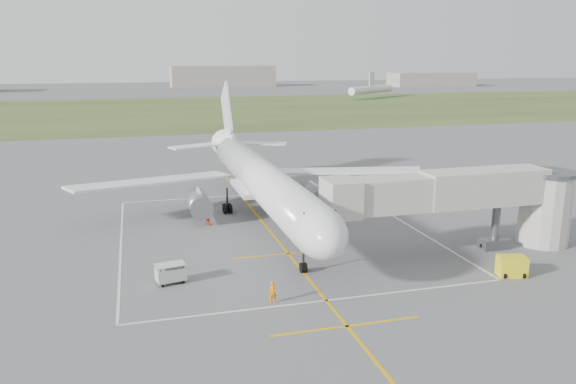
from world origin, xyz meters
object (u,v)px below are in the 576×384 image
object	(u,v)px
jet_bridge	(475,198)
gpu_unit	(512,266)
ramp_worker_wing	(208,216)
airliner	(260,179)
baggage_cart	(171,273)
ramp_worker_nose	(273,292)

from	to	relation	value
jet_bridge	gpu_unit	xyz separation A→B (m)	(-0.34, -5.97, -3.97)
gpu_unit	ramp_worker_wing	xyz separation A→B (m)	(-20.88, 20.16, 0.13)
gpu_unit	airliner	bearing A→B (deg)	142.25
ramp_worker_wing	gpu_unit	bearing A→B (deg)	-169.10
jet_bridge	gpu_unit	bearing A→B (deg)	-93.26
jet_bridge	ramp_worker_wing	size ratio (longest dim) A/B	12.93
ramp_worker_wing	jet_bridge	bearing A→B (deg)	-158.88
baggage_cart	ramp_worker_nose	xyz separation A→B (m)	(6.55, -5.47, 0.01)
ramp_worker_nose	airliner	bearing A→B (deg)	88.57
airliner	baggage_cart	distance (m)	18.23
airliner	ramp_worker_wing	size ratio (longest dim) A/B	25.83
ramp_worker_nose	ramp_worker_wing	world-z (taller)	ramp_worker_wing
airliner	baggage_cart	bearing A→B (deg)	-124.91
jet_bridge	ramp_worker_wing	bearing A→B (deg)	146.23
airliner	jet_bridge	world-z (taller)	airliner
gpu_unit	ramp_worker_nose	size ratio (longest dim) A/B	1.53
airliner	baggage_cart	xyz separation A→B (m)	(-10.23, -14.65, -3.62)
airliner	baggage_cart	world-z (taller)	airliner
airliner	baggage_cart	size ratio (longest dim) A/B	19.80
ramp_worker_nose	ramp_worker_wing	distance (m)	20.14
jet_bridge	ramp_worker_wing	distance (m)	25.81
airliner	gpu_unit	size ratio (longest dim) A/B	19.57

